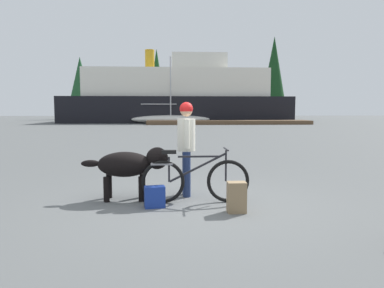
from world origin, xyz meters
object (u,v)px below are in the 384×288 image
backpack (237,197)px  handbag_pannier (155,197)px  bicycle (195,180)px  sailboat_moored (171,119)px  dog (131,165)px  person_cyclist (186,140)px  ferry_boat (177,97)px

backpack → handbag_pannier: bearing=163.9°
bicycle → sailboat_moored: bearing=90.5°
bicycle → dog: 1.15m
backpack → handbag_pannier: backpack is taller
backpack → sailboat_moored: size_ratio=0.05×
person_cyclist → handbag_pannier: 1.27m
handbag_pannier → sailboat_moored: (0.37, 34.02, 0.31)m
backpack → bicycle: bearing=133.8°
sailboat_moored → person_cyclist: bearing=-89.7°
bicycle → backpack: bearing=-46.2°
dog → handbag_pannier: bearing=-51.5°
handbag_pannier → ferry_boat: ferry_boat is taller
dog → ferry_boat: (1.63, 37.99, 2.38)m
person_cyclist → ferry_boat: 37.80m
backpack → handbag_pannier: 1.30m
person_cyclist → handbag_pannier: size_ratio=4.92×
handbag_pannier → person_cyclist: bearing=55.4°
person_cyclist → handbag_pannier: bearing=-124.6°
dog → sailboat_moored: sailboat_moored is taller
backpack → handbag_pannier: size_ratio=1.37×
sailboat_moored → dog: bearing=-91.4°
dog → ferry_boat: ferry_boat is taller
dog → sailboat_moored: (0.80, 33.48, -0.14)m
backpack → handbag_pannier: (-1.25, 0.36, -0.06)m
handbag_pannier → sailboat_moored: sailboat_moored is taller
bicycle → dog: size_ratio=1.21×
bicycle → person_cyclist: person_cyclist is taller
dog → person_cyclist: bearing=14.1°
dog → handbag_pannier: dog is taller
backpack → ferry_boat: 38.99m
person_cyclist → ferry_boat: (0.65, 37.75, 1.98)m
person_cyclist → dog: (-0.97, -0.24, -0.40)m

